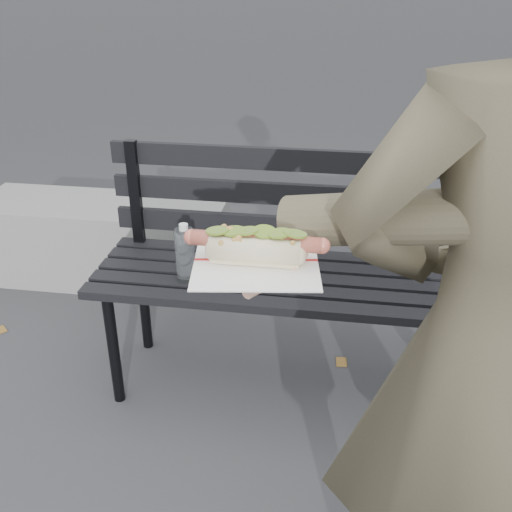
% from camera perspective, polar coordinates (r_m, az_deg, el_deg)
% --- Properties ---
extents(park_bench, '(1.50, 0.44, 0.88)m').
position_cam_1_polar(park_bench, '(2.11, 4.92, -0.09)').
color(park_bench, black).
rests_on(park_bench, ground).
extents(concrete_block, '(1.20, 0.40, 0.40)m').
position_cam_1_polar(concrete_block, '(3.07, -14.23, 1.42)').
color(concrete_block, slate).
rests_on(concrete_block, ground).
extents(person, '(0.67, 0.48, 1.70)m').
position_cam_1_polar(person, '(1.14, 22.10, -9.18)').
color(person, '#45402E').
rests_on(person, ground).
extents(held_hotdog, '(0.64, 0.31, 0.20)m').
position_cam_1_polar(held_hotdog, '(0.96, 12.51, 2.67)').
color(held_hotdog, '#45402E').
extents(fallen_leaves, '(4.87, 3.47, 0.00)m').
position_cam_1_polar(fallen_leaves, '(1.95, 8.95, -22.75)').
color(fallen_leaves, brown).
rests_on(fallen_leaves, ground).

